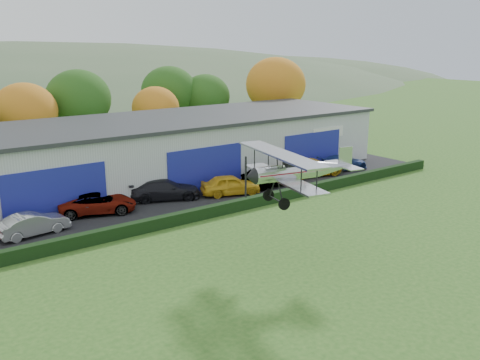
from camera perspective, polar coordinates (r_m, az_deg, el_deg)
ground at (r=23.59m, az=16.10°, el=-15.07°), size 300.00×300.00×0.00m
apron at (r=40.11m, az=-5.44°, el=-1.91°), size 48.00×9.00×0.05m
hedge at (r=36.15m, az=-1.49°, el=-3.11°), size 46.00×0.60×0.80m
hangar at (r=46.33m, az=-7.90°, el=3.64°), size 40.60×12.60×5.30m
tree_belt at (r=55.76m, az=-18.18°, el=8.00°), size 75.70×13.22×10.12m
car_1 at (r=34.39m, az=-22.11°, el=-4.56°), size 4.48×2.04×1.42m
car_2 at (r=37.24m, az=-15.62°, el=-2.51°), size 5.80×3.97×1.48m
car_3 at (r=39.51m, az=-8.40°, el=-1.05°), size 5.81×4.11×1.56m
car_4 at (r=40.34m, az=-1.07°, el=-0.53°), size 5.05×3.38×1.60m
car_5 at (r=42.73m, az=3.52°, el=0.37°), size 5.14×1.95×1.68m
car_6 at (r=46.90m, az=8.19°, el=1.46°), size 5.95×3.75×1.53m
car_7 at (r=49.30m, az=11.40°, el=1.92°), size 5.21×2.84×1.43m
biplane at (r=27.20m, az=6.26°, el=1.15°), size 6.61×7.53×2.80m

